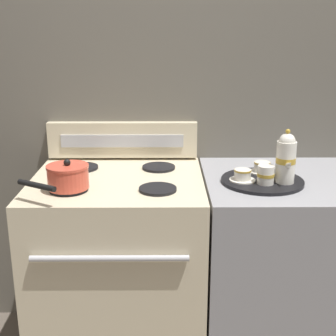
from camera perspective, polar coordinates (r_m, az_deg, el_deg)
The scene contains 10 objects.
wall_back at distance 2.35m, azimuth 4.23°, elevation 6.13°, with size 6.00×0.05×2.20m.
stove at distance 2.23m, azimuth -5.86°, elevation -12.33°, with size 0.75×0.71×0.91m.
control_panel at distance 2.33m, azimuth -5.55°, elevation 3.44°, with size 0.73×0.05×0.18m.
side_counter at distance 2.29m, azimuth 14.32°, elevation -11.98°, with size 0.78×0.68×0.90m.
saucepan at distance 1.91m, azimuth -12.20°, elevation -1.05°, with size 0.25×0.29×0.12m.
serving_tray at distance 2.03m, azimuth 11.41°, elevation -1.55°, with size 0.35×0.35×0.01m.
teapot at distance 1.98m, azimuth 14.19°, elevation 1.20°, with size 0.08×0.13×0.23m.
teacup_left at distance 1.99m, azimuth 9.07°, elevation -0.87°, with size 0.11×0.11×0.05m.
teacup_right at distance 2.11m, azimuth 11.39°, elevation 0.08°, with size 0.11×0.11×0.05m.
creamer_jug at distance 1.96m, azimuth 11.83°, elevation -0.81°, with size 0.07×0.07×0.08m.
Camera 1 is at (-0.19, -1.94, 1.54)m, focal length 50.00 mm.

